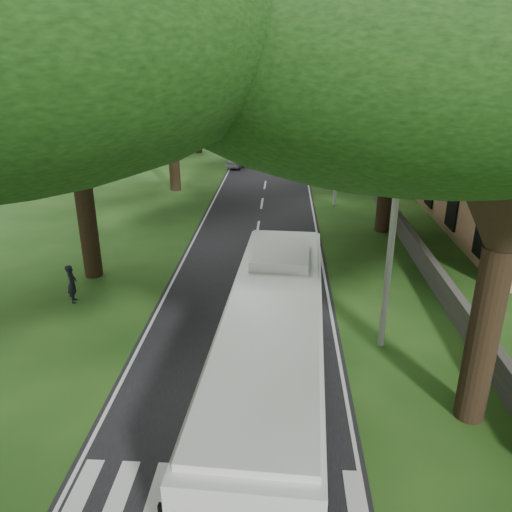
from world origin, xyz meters
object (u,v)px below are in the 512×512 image
object	(u,v)px
coach_bus	(273,355)
distant_car_c	(287,135)
pole_near	(391,244)
pole_mid	(337,149)
distant_car_a	(239,161)
pole_far	(320,119)
pedestrian	(72,284)

from	to	relation	value
coach_bus	distant_car_c	distance (m)	56.07
pole_near	pole_mid	xyz separation A→B (m)	(0.00, 20.00, 0.00)
pole_mid	coach_bus	size ratio (longest dim) A/B	0.60
pole_mid	distant_car_a	bearing A→B (deg)	121.85
pole_far	distant_car_a	world-z (taller)	pole_far
pole_mid	distant_car_c	distance (m)	32.24
pole_mid	pole_far	distance (m)	20.00
pole_far	coach_bus	bearing A→B (deg)	-95.30
coach_bus	distant_car_a	bearing A→B (deg)	99.66
pole_far	coach_bus	distance (m)	44.43
pole_near	pole_mid	world-z (taller)	same
pole_mid	pole_far	xyz separation A→B (m)	(0.00, 20.00, 0.00)
distant_car_a	distant_car_c	size ratio (longest dim) A/B	0.79
pedestrian	distant_car_c	bearing A→B (deg)	-27.29
pole_near	pole_mid	size ratio (longest dim) A/B	1.00
coach_bus	distant_car_c	xyz separation A→B (m)	(0.59, 56.05, -1.38)
pole_far	pedestrian	world-z (taller)	pole_far
pole_mid	pedestrian	distance (m)	21.85
distant_car_a	distant_car_c	xyz separation A→B (m)	(5.00, 18.18, 0.05)
distant_car_c	pole_mid	bearing A→B (deg)	96.20
pole_mid	coach_bus	xyz separation A→B (m)	(-4.10, -24.19, -2.08)
pole_near	distant_car_a	world-z (taller)	pole_near
pole_far	coach_bus	xyz separation A→B (m)	(-4.10, -44.19, -2.08)
distant_car_a	pedestrian	xyz separation A→B (m)	(-4.83, -30.68, 0.23)
distant_car_c	pedestrian	distance (m)	49.84
coach_bus	distant_car_c	world-z (taller)	coach_bus
pole_near	coach_bus	size ratio (longest dim) A/B	0.60
distant_car_a	pedestrian	size ratio (longest dim) A/B	2.10
pedestrian	coach_bus	bearing A→B (deg)	-143.83
pole_far	distant_car_a	size ratio (longest dim) A/B	2.12
pole_mid	pedestrian	size ratio (longest dim) A/B	4.46
pole_near	pole_far	size ratio (longest dim) A/B	1.00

